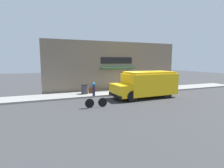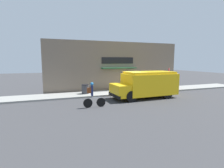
% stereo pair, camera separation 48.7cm
% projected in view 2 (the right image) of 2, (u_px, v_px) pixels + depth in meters
% --- Properties ---
extents(ground_plane, '(70.00, 70.00, 0.00)m').
position_uv_depth(ground_plane, '(128.00, 95.00, 15.78)').
color(ground_plane, '#38383A').
extents(sidewalk, '(28.00, 2.38, 0.14)m').
position_uv_depth(sidewalk, '(122.00, 92.00, 16.87)').
color(sidewalk, gray).
rests_on(sidewalk, ground_plane).
extents(storefront, '(14.32, 0.92, 5.01)m').
position_uv_depth(storefront, '(117.00, 66.00, 17.98)').
color(storefront, '#756656').
rests_on(storefront, ground_plane).
extents(school_bus, '(5.42, 2.73, 2.18)m').
position_uv_depth(school_bus, '(146.00, 84.00, 14.48)').
color(school_bus, yellow).
rests_on(school_bus, ground_plane).
extents(cyclist, '(1.49, 0.21, 1.67)m').
position_uv_depth(cyclist, '(93.00, 95.00, 11.47)').
color(cyclist, black).
rests_on(cyclist, ground_plane).
extents(stop_sign_post, '(0.45, 0.45, 2.26)m').
position_uv_depth(stop_sign_post, '(169.00, 75.00, 17.47)').
color(stop_sign_post, slate).
rests_on(stop_sign_post, sidewalk).
extents(trash_bin, '(0.65, 0.65, 0.84)m').
position_uv_depth(trash_bin, '(85.00, 89.00, 15.63)').
color(trash_bin, '#38383D').
rests_on(trash_bin, sidewalk).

